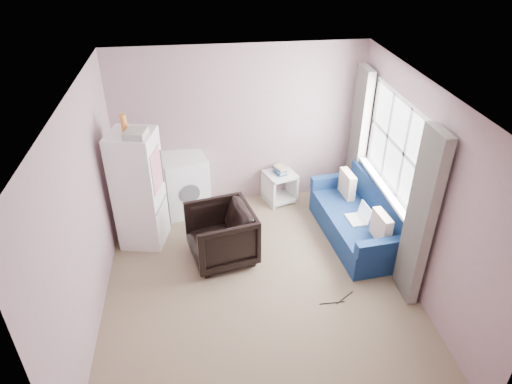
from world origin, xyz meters
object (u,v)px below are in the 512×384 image
armchair (221,232)px  fridge (139,189)px  sofa (361,220)px  side_table (280,185)px  washing_machine (184,182)px

armchair → fridge: fridge is taller
fridge → sofa: fridge is taller
fridge → side_table: 2.30m
armchair → sofa: size_ratio=0.45×
armchair → fridge: (-1.06, 0.55, 0.43)m
armchair → washing_machine: size_ratio=0.91×
armchair → side_table: armchair is taller
fridge → side_table: bearing=32.8°
washing_machine → side_table: 1.52m
armchair → washing_machine: bearing=-172.1°
armchair → sofa: bearing=83.0°
side_table → washing_machine: bearing=-178.0°
fridge → armchair: bearing=-15.1°
armchair → sofa: (2.01, 0.19, -0.13)m
side_table → sofa: size_ratio=0.33×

